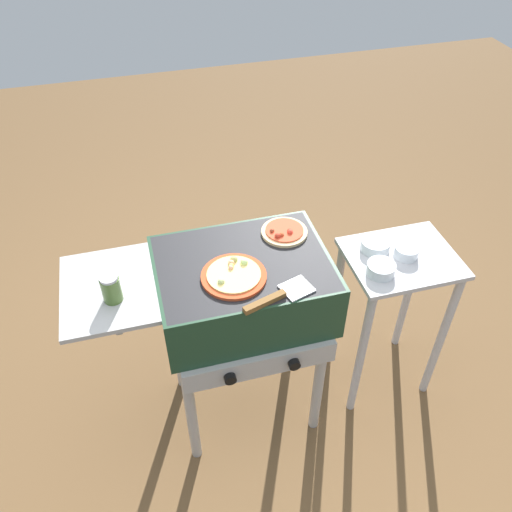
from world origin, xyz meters
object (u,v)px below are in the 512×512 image
(pizza_cheese, at_px, (234,275))
(topping_bowl_far, at_px, (406,252))
(sauce_jar, at_px, (111,288))
(grill, at_px, (240,292))
(prep_table, at_px, (393,295))
(topping_bowl_near, at_px, (381,269))
(topping_bowl_middle, at_px, (375,245))
(spatula, at_px, (278,296))
(pizza_pepperoni, at_px, (284,232))

(pizza_cheese, height_order, topping_bowl_far, pizza_cheese)
(sauce_jar, bearing_deg, grill, 7.50)
(grill, height_order, prep_table, grill)
(grill, xyz_separation_m, pizza_cheese, (-0.03, -0.06, 0.15))
(grill, distance_m, sauce_jar, 0.49)
(grill, relative_size, topping_bowl_near, 8.67)
(prep_table, height_order, topping_bowl_near, topping_bowl_near)
(prep_table, bearing_deg, topping_bowl_near, -152.86)
(sauce_jar, distance_m, topping_bowl_middle, 1.05)
(grill, relative_size, topping_bowl_middle, 8.06)
(pizza_cheese, bearing_deg, grill, 60.37)
(grill, relative_size, spatula, 3.62)
(sauce_jar, xyz_separation_m, topping_bowl_far, (1.14, 0.06, -0.15))
(prep_table, bearing_deg, topping_bowl_middle, 142.04)
(spatula, distance_m, topping_bowl_far, 0.64)
(pizza_cheese, distance_m, pizza_pepperoni, 0.30)
(grill, xyz_separation_m, prep_table, (0.67, 0.00, -0.20))
(pizza_cheese, relative_size, topping_bowl_far, 2.40)
(spatula, distance_m, topping_bowl_middle, 0.58)
(topping_bowl_near, bearing_deg, spatula, -163.45)
(topping_bowl_near, xyz_separation_m, topping_bowl_far, (0.14, 0.06, 0.00))
(topping_bowl_near, bearing_deg, pizza_cheese, 179.86)
(prep_table, distance_m, topping_bowl_near, 0.28)
(spatula, relative_size, topping_bowl_far, 2.75)
(topping_bowl_middle, bearing_deg, topping_bowl_far, -34.59)
(prep_table, bearing_deg, pizza_cheese, -174.79)
(grill, height_order, spatula, spatula)
(pizza_pepperoni, height_order, topping_bowl_near, pizza_pepperoni)
(topping_bowl_far, bearing_deg, prep_table, 174.97)
(sauce_jar, height_order, topping_bowl_middle, sauce_jar)
(pizza_cheese, distance_m, sauce_jar, 0.42)
(pizza_cheese, xyz_separation_m, spatula, (0.12, -0.14, -0.00))
(topping_bowl_far, height_order, topping_bowl_middle, same)
(topping_bowl_far, bearing_deg, pizza_pepperoni, 165.88)
(topping_bowl_near, bearing_deg, prep_table, 27.14)
(pizza_cheese, height_order, topping_bowl_near, pizza_cheese)
(pizza_cheese, xyz_separation_m, sauce_jar, (-0.41, 0.00, 0.04))
(sauce_jar, bearing_deg, spatula, -14.55)
(grill, bearing_deg, topping_bowl_far, 0.27)
(spatula, height_order, topping_bowl_middle, spatula)
(grill, relative_size, prep_table, 1.24)
(grill, xyz_separation_m, pizza_pepperoni, (0.21, 0.12, 0.15))
(pizza_cheese, bearing_deg, sauce_jar, 179.84)
(sauce_jar, relative_size, topping_bowl_middle, 0.86)
(pizza_cheese, relative_size, spatula, 0.88)
(topping_bowl_far, xyz_separation_m, topping_bowl_middle, (-0.10, 0.07, -0.00))
(grill, bearing_deg, spatula, -66.40)
(topping_bowl_far, bearing_deg, grill, -179.73)
(spatula, bearing_deg, pizza_cheese, 131.23)
(grill, height_order, pizza_pepperoni, pizza_pepperoni)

